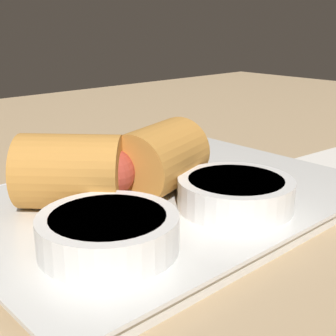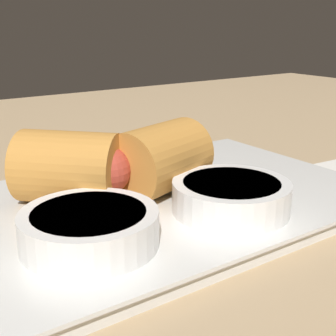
# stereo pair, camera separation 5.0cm
# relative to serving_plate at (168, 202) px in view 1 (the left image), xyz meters

# --- Properties ---
(table_surface) EXTENTS (1.80, 1.40, 0.02)m
(table_surface) POSITION_rel_serving_plate_xyz_m (-0.04, 0.02, -0.02)
(table_surface) COLOR tan
(table_surface) RESTS_ON ground
(serving_plate) EXTENTS (0.35, 0.24, 0.01)m
(serving_plate) POSITION_rel_serving_plate_xyz_m (0.00, 0.00, 0.00)
(serving_plate) COLOR silver
(serving_plate) RESTS_ON table_surface
(roll_front_left) EXTENTS (0.10, 0.08, 0.06)m
(roll_front_left) POSITION_rel_serving_plate_xyz_m (-0.00, -0.01, 0.04)
(roll_front_left) COLOR #C68438
(roll_front_left) RESTS_ON serving_plate
(roll_front_right) EXTENTS (0.10, 0.10, 0.06)m
(roll_front_right) POSITION_rel_serving_plate_xyz_m (0.07, -0.03, 0.04)
(roll_front_right) COLOR #C68438
(roll_front_right) RESTS_ON serving_plate
(dipping_bowl_near) EXTENTS (0.09, 0.09, 0.02)m
(dipping_bowl_near) POSITION_rel_serving_plate_xyz_m (-0.02, 0.06, 0.02)
(dipping_bowl_near) COLOR white
(dipping_bowl_near) RESTS_ON serving_plate
(dipping_bowl_far) EXTENTS (0.09, 0.09, 0.02)m
(dipping_bowl_far) POSITION_rel_serving_plate_xyz_m (0.10, 0.05, 0.02)
(dipping_bowl_far) COLOR white
(dipping_bowl_far) RESTS_ON serving_plate
(spoon) EXTENTS (0.18, 0.03, 0.01)m
(spoon) POSITION_rel_serving_plate_xyz_m (-0.04, -0.16, -0.00)
(spoon) COLOR silver
(spoon) RESTS_ON table_surface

